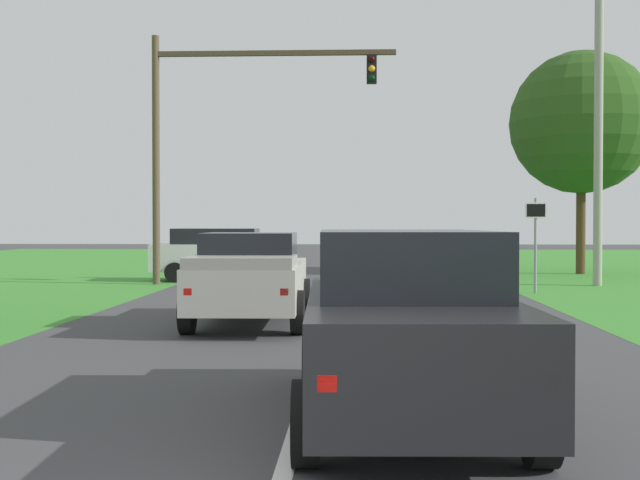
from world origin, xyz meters
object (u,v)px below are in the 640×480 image
at_px(traffic_light, 217,120).
at_px(keep_moving_sign, 536,233).
at_px(red_suv_near, 404,321).
at_px(oak_tree_right, 581,123).
at_px(pickup_truck_lead, 250,277).
at_px(crossing_suv_far, 221,253).
at_px(utility_pole_right, 598,124).

xyz_separation_m(traffic_light, keep_moving_sign, (9.62, -2.89, -3.62)).
xyz_separation_m(red_suv_near, oak_tree_right, (8.40, 24.14, 4.93)).
distance_m(pickup_truck_lead, keep_moving_sign, 10.44).
relative_size(oak_tree_right, crossing_suv_far, 1.82).
height_order(pickup_truck_lead, keep_moving_sign, keep_moving_sign).
height_order(red_suv_near, oak_tree_right, oak_tree_right).
bearing_deg(oak_tree_right, utility_pole_right, -100.57).
bearing_deg(red_suv_near, crossing_suv_far, 104.50).
bearing_deg(crossing_suv_far, oak_tree_right, 17.72).
distance_m(traffic_light, utility_pole_right, 12.22).
bearing_deg(oak_tree_right, pickup_truck_lead, -123.57).
height_order(keep_moving_sign, oak_tree_right, oak_tree_right).
bearing_deg(utility_pole_right, keep_moving_sign, -131.90).
relative_size(pickup_truck_lead, utility_pole_right, 0.48).
relative_size(red_suv_near, crossing_suv_far, 1.04).
relative_size(crossing_suv_far, utility_pole_right, 0.47).
bearing_deg(pickup_truck_lead, keep_moving_sign, 46.17).
bearing_deg(oak_tree_right, traffic_light, -155.48).
height_order(keep_moving_sign, utility_pole_right, utility_pole_right).
height_order(traffic_light, keep_moving_sign, traffic_light).
distance_m(pickup_truck_lead, utility_pole_right, 14.91).
height_order(pickup_truck_lead, utility_pole_right, utility_pole_right).
distance_m(crossing_suv_far, utility_pole_right, 13.20).
height_order(traffic_light, crossing_suv_far, traffic_light).
xyz_separation_m(red_suv_near, crossing_suv_far, (-5.13, 19.82, -0.06)).
bearing_deg(keep_moving_sign, traffic_light, 163.27).
bearing_deg(pickup_truck_lead, traffic_light, 103.06).
distance_m(traffic_light, oak_tree_right, 14.69).
distance_m(red_suv_near, pickup_truck_lead, 8.07).
bearing_deg(pickup_truck_lead, utility_pole_right, 46.69).
bearing_deg(traffic_light, oak_tree_right, 24.52).
distance_m(traffic_light, keep_moving_sign, 10.68).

